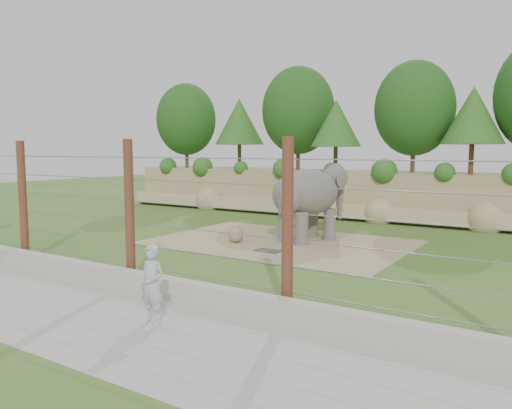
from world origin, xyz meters
The scene contains 10 objects.
ground centered at (0.00, 0.00, 0.00)m, with size 90.00×90.00×0.00m, color #376A22.
back_embankment centered at (0.59, 12.68, 3.97)m, with size 30.00×5.52×8.77m.
dirt_patch centered at (0.50, 3.00, 0.01)m, with size 10.00×7.00×0.02m, color tan.
drain_grate centered at (1.06, 1.20, 0.04)m, with size 1.00×0.60×0.03m, color #262628.
elephant centered at (1.23, 3.95, 1.52)m, with size 1.61×3.77×3.05m, color #5C5551, non-canonical shape.
stone_ball centered at (-0.95, 1.99, 0.33)m, with size 0.61×0.61×0.61m, color gray.
retaining_wall centered at (0.00, -5.00, 0.25)m, with size 26.00×0.35×0.50m, color #A4A098.
walkway centered at (0.00, -7.00, 0.01)m, with size 26.00×4.00×0.01m, color #A4A098.
barrier_fence centered at (0.00, -4.50, 2.00)m, with size 20.26×0.26×4.00m.
zookeeper centered at (2.94, -6.67, 0.86)m, with size 0.62×0.41×1.70m, color #AFB5B9.
Camera 1 is at (10.34, -14.14, 3.70)m, focal length 35.00 mm.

